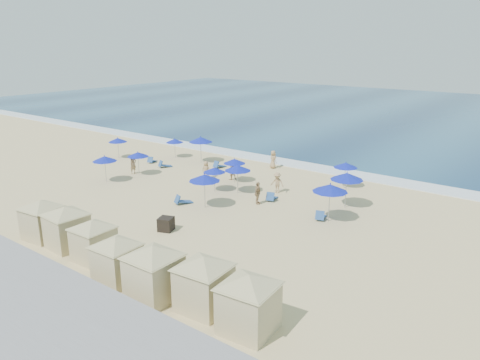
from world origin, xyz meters
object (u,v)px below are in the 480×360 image
(umbrella_3, at_px, (105,159))
(umbrella_6, at_px, (204,178))
(cabana_3, at_px, (117,253))
(umbrella_5, at_px, (214,170))
(cabana_5, at_px, (204,276))
(cabana_6, at_px, (249,296))
(cabana_2, at_px, (93,235))
(beachgoer_0, at_px, (133,164))
(umbrella_4, at_px, (201,140))
(umbrella_0, at_px, (118,140))
(umbrella_9, at_px, (346,165))
(umbrella_11, at_px, (330,188))
(cabana_4, at_px, (153,265))
(beachgoer_1, at_px, (231,170))
(umbrella_10, at_px, (347,176))
(cabana_0, at_px, (42,214))
(trash_bin, at_px, (166,224))
(umbrella_7, at_px, (234,161))
(beachgoer_4, at_px, (273,159))
(umbrella_2, at_px, (175,141))
(beachgoer_2, at_px, (258,193))
(beachgoer_3, at_px, (277,183))
(cabana_1, at_px, (66,222))
(umbrella_1, at_px, (138,154))
(umbrella_8, at_px, (238,168))
(beachgoer_5, at_px, (206,170))

(umbrella_3, distance_m, umbrella_6, 11.04)
(cabana_3, relative_size, umbrella_5, 2.04)
(cabana_5, xyz_separation_m, cabana_6, (2.58, -0.14, 0.01))
(cabana_2, bearing_deg, beachgoer_0, 132.81)
(umbrella_4, bearing_deg, umbrella_0, -154.27)
(umbrella_9, bearing_deg, umbrella_11, -72.39)
(umbrella_5, bearing_deg, cabana_4, -59.61)
(cabana_2, bearing_deg, umbrella_5, 101.36)
(beachgoer_1, bearing_deg, umbrella_10, 109.52)
(umbrella_11, bearing_deg, cabana_2, -120.16)
(cabana_0, relative_size, umbrella_11, 1.59)
(trash_bin, relative_size, umbrella_7, 0.40)
(umbrella_5, height_order, beachgoer_4, umbrella_5)
(umbrella_2, relative_size, umbrella_9, 0.93)
(cabana_5, bearing_deg, beachgoer_2, 115.62)
(trash_bin, height_order, umbrella_4, umbrella_4)
(umbrella_2, height_order, beachgoer_3, umbrella_2)
(umbrella_10, relative_size, beachgoer_2, 1.60)
(trash_bin, xyz_separation_m, umbrella_5, (-2.79, 8.08, 1.35))
(umbrella_0, height_order, umbrella_2, umbrella_0)
(cabana_3, xyz_separation_m, umbrella_6, (-3.72, 10.83, 0.74))
(umbrella_9, xyz_separation_m, beachgoer_4, (-8.11, 1.61, -1.07))
(cabana_5, xyz_separation_m, beachgoer_4, (-10.98, 22.29, -0.76))
(cabana_2, bearing_deg, beachgoer_4, 97.45)
(beachgoer_4, bearing_deg, cabana_1, 112.66)
(cabana_3, distance_m, beachgoer_2, 13.82)
(beachgoer_2, height_order, beachgoer_4, beachgoer_4)
(umbrella_1, relative_size, umbrella_11, 0.82)
(cabana_4, relative_size, umbrella_11, 1.73)
(cabana_3, relative_size, umbrella_9, 1.89)
(cabana_4, height_order, umbrella_7, cabana_4)
(beachgoer_4, bearing_deg, umbrella_1, 70.07)
(umbrella_9, bearing_deg, beachgoer_4, 168.74)
(umbrella_10, bearing_deg, umbrella_4, 168.50)
(umbrella_5, relative_size, umbrella_8, 0.86)
(cabana_4, distance_m, umbrella_8, 16.30)
(umbrella_11, distance_m, beachgoer_3, 6.99)
(umbrella_5, xyz_separation_m, beachgoer_4, (-0.21, 8.85, -0.93))
(beachgoer_2, bearing_deg, umbrella_7, 41.66)
(cabana_3, relative_size, umbrella_2, 2.04)
(cabana_6, bearing_deg, beachgoer_4, 121.16)
(umbrella_3, bearing_deg, beachgoer_3, 25.47)
(umbrella_5, bearing_deg, umbrella_11, -1.86)
(cabana_2, xyz_separation_m, umbrella_0, (-17.81, 15.95, 0.42))
(cabana_4, bearing_deg, umbrella_11, 81.73)
(beachgoer_0, relative_size, beachgoer_5, 1.17)
(cabana_3, xyz_separation_m, umbrella_3, (-14.75, 10.53, 0.54))
(trash_bin, relative_size, beachgoer_3, 0.52)
(umbrella_0, bearing_deg, umbrella_3, -45.83)
(umbrella_7, height_order, umbrella_11, umbrella_11)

